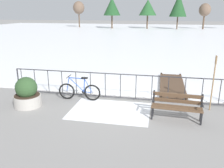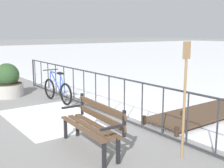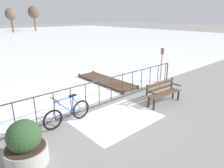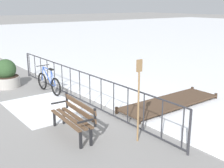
% 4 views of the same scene
% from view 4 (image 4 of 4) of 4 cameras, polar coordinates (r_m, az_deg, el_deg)
% --- Properties ---
extents(ground_plane, '(160.00, 160.00, 0.00)m').
position_cam_4_polar(ground_plane, '(9.83, -6.27, -3.45)').
color(ground_plane, gray).
extents(snow_patch, '(2.82, 2.01, 0.01)m').
position_cam_4_polar(snow_patch, '(9.45, -13.06, -4.52)').
color(snow_patch, white).
rests_on(snow_patch, ground).
extents(railing_fence, '(9.06, 0.06, 1.07)m').
position_cam_4_polar(railing_fence, '(9.66, -6.37, -0.31)').
color(railing_fence, '#2D2D33').
rests_on(railing_fence, ground).
extents(bicycle_near_railing, '(1.71, 0.52, 0.97)m').
position_cam_4_polar(bicycle_near_railing, '(10.91, -12.32, 0.21)').
color(bicycle_near_railing, black).
rests_on(bicycle_near_railing, ground).
extents(park_bench, '(1.63, 0.59, 0.89)m').
position_cam_4_polar(park_bench, '(7.28, -7.39, -6.08)').
color(park_bench, brown).
rests_on(park_bench, ground).
extents(planter_with_shrub, '(1.00, 1.00, 1.12)m').
position_cam_4_polar(planter_with_shrub, '(12.08, -20.08, 1.66)').
color(planter_with_shrub, '#ADA8A0').
rests_on(planter_with_shrub, ground).
extents(oar_upright, '(0.04, 0.16, 1.98)m').
position_cam_4_polar(oar_upright, '(6.68, 5.25, -2.29)').
color(oar_upright, '#937047').
rests_on(oar_upright, ground).
extents(wooden_dock, '(1.10, 3.68, 0.20)m').
position_cam_4_polar(wooden_dock, '(9.53, 11.28, -3.52)').
color(wooden_dock, '#4C3828').
rests_on(wooden_dock, ground).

